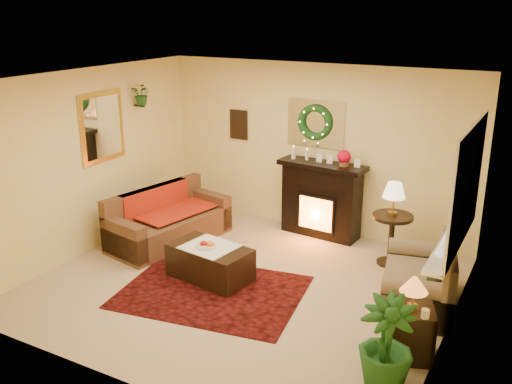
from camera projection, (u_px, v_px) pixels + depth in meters
The scene contains 31 objects.
floor at pixel (243, 285), 7.29m from camera, with size 5.00×5.00×0.00m, color beige.
ceiling at pixel (241, 80), 6.48m from camera, with size 5.00×5.00×0.00m, color white.
wall_back at pixel (315, 149), 8.76m from camera, with size 5.00×5.00×0.00m, color #EFD88C.
wall_front at pixel (114, 257), 5.01m from camera, with size 5.00×5.00×0.00m, color #EFD88C.
wall_left at pixel (89, 162), 8.03m from camera, with size 4.50×4.50×0.00m, color #EFD88C.
wall_right at pixel (456, 225), 5.75m from camera, with size 4.50×4.50×0.00m, color #EFD88C.
area_rug at pixel (212, 292), 7.10m from camera, with size 2.20×1.65×0.01m, color #44120A.
sofa at pixel (169, 215), 8.48m from camera, with size 0.82×1.87×0.80m, color brown.
red_throw at pixel (173, 210), 8.62m from camera, with size 0.76×1.24×0.02m, color #C1040C.
fireplace at pixel (321, 201), 8.72m from camera, with size 1.19×0.38×1.09m, color black.
poinsettia at pixel (344, 157), 8.31m from camera, with size 0.20×0.20×0.20m, color red.
mantel_candle_a at pixel (294, 153), 8.70m from camera, with size 0.07×0.07×0.20m, color white.
mantel_candle_b at pixel (307, 155), 8.59m from camera, with size 0.05×0.05×0.16m, color #FFF9C7.
mantel_mirror at pixel (316, 123), 8.62m from camera, with size 0.92×0.02×0.72m, color white.
wreath at pixel (315, 123), 8.58m from camera, with size 0.55×0.55×0.11m, color #194719.
wall_art at pixel (239, 125), 9.28m from camera, with size 0.32×0.03×0.48m, color #381E11.
gold_mirror at pixel (102, 127), 8.13m from camera, with size 0.03×0.84×1.00m, color gold.
hanging_plant at pixel (143, 105), 8.62m from camera, with size 0.33×0.28×0.36m, color #194719.
loveseat at pixel (419, 272), 6.71m from camera, with size 0.78×1.34×0.78m, color gray.
window_frame at pixel (467, 186), 6.13m from camera, with size 0.03×1.86×1.36m, color white.
window_glass at pixel (466, 186), 6.14m from camera, with size 0.02×1.70×1.22m, color black.
window_sill at pixel (450, 243), 6.39m from camera, with size 0.22×1.86×0.04m, color white.
mini_tree at pixel (446, 242), 5.99m from camera, with size 0.19×0.19×0.28m, color silver.
sill_plant at pixel (463, 205), 6.93m from camera, with size 0.28×0.23×0.52m, color #1B5219.
side_table_round at pixel (391, 242), 7.79m from camera, with size 0.55×0.55×0.71m, color #411D14.
lamp_cream at pixel (393, 204), 7.61m from camera, with size 0.31×0.31×0.47m, color beige.
end_table_square at pixel (410, 332), 5.74m from camera, with size 0.44×0.44×0.54m, color #392313.
lamp_tiffany at pixel (414, 291), 5.57m from camera, with size 0.28×0.28×0.41m, color orange.
coffee_table at pixel (210, 264), 7.40m from camera, with size 1.06×0.59×0.45m, color black.
fruit_bowl at pixel (206, 247), 7.30m from camera, with size 0.26×0.26×0.06m, color silver.
floor_palm at pixel (386, 344), 5.23m from camera, with size 1.53×1.53×2.73m, color #1F4C23.
Camera 1 is at (3.29, -5.67, 3.41)m, focal length 40.00 mm.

